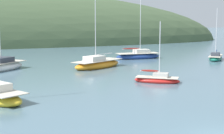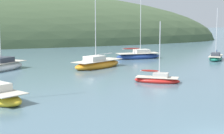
{
  "view_description": "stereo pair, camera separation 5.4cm",
  "coord_description": "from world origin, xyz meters",
  "px_view_note": "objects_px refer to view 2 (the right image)",
  "views": [
    {
      "loc": [
        -11.11,
        -15.07,
        6.28
      ],
      "look_at": [
        0.0,
        20.0,
        1.2
      ],
      "focal_mm": 56.46,
      "sensor_mm": 36.0,
      "label": 1
    },
    {
      "loc": [
        -11.06,
        -15.09,
        6.28
      ],
      "look_at": [
        0.0,
        20.0,
        1.2
      ],
      "focal_mm": 56.46,
      "sensor_mm": 36.0,
      "label": 2
    }
  ],
  "objects_px": {
    "sailboat_teal_outer": "(138,56)",
    "sailboat_grey_yawl": "(216,58)",
    "sailboat_red_portside": "(157,79)",
    "sailboat_white_near": "(97,64)"
  },
  "relations": [
    {
      "from": "sailboat_teal_outer",
      "to": "sailboat_grey_yawl",
      "type": "relative_size",
      "value": 1.24
    },
    {
      "from": "sailboat_teal_outer",
      "to": "sailboat_grey_yawl",
      "type": "height_order",
      "value": "sailboat_teal_outer"
    },
    {
      "from": "sailboat_red_portside",
      "to": "sailboat_white_near",
      "type": "height_order",
      "value": "sailboat_white_near"
    },
    {
      "from": "sailboat_teal_outer",
      "to": "sailboat_grey_yawl",
      "type": "bearing_deg",
      "value": -26.34
    },
    {
      "from": "sailboat_red_portside",
      "to": "sailboat_teal_outer",
      "type": "bearing_deg",
      "value": 73.33
    },
    {
      "from": "sailboat_red_portside",
      "to": "sailboat_white_near",
      "type": "relative_size",
      "value": 0.58
    },
    {
      "from": "sailboat_white_near",
      "to": "sailboat_teal_outer",
      "type": "relative_size",
      "value": 1.07
    },
    {
      "from": "sailboat_red_portside",
      "to": "sailboat_grey_yawl",
      "type": "distance_m",
      "value": 22.29
    },
    {
      "from": "sailboat_white_near",
      "to": "sailboat_teal_outer",
      "type": "xyz_separation_m",
      "value": [
        8.87,
        8.05,
        -0.02
      ]
    },
    {
      "from": "sailboat_red_portside",
      "to": "sailboat_grey_yawl",
      "type": "bearing_deg",
      "value": 41.8
    }
  ]
}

